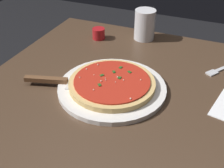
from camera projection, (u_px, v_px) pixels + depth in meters
restaurant_table at (120, 125)px, 0.92m from camera, size 0.84×0.87×0.72m
serving_plate at (112, 88)px, 0.83m from camera, size 0.32×0.32×0.01m
pizza at (112, 83)px, 0.82m from camera, size 0.25×0.25×0.02m
pizza_server at (59, 81)px, 0.84m from camera, size 0.22×0.10×0.01m
cup_tall_drink at (145, 25)px, 1.09m from camera, size 0.08×0.08×0.12m
cup_small_sauce at (99, 34)px, 1.11m from camera, size 0.05×0.05×0.04m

